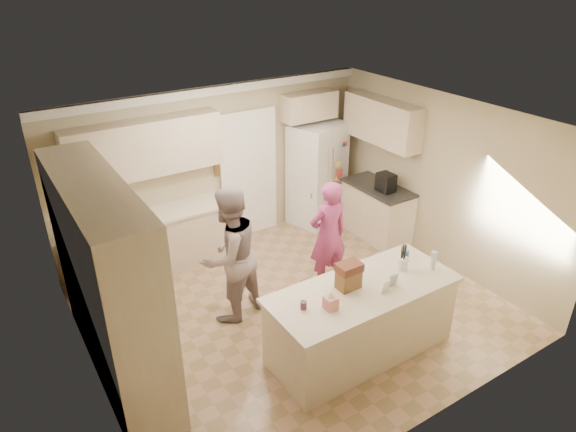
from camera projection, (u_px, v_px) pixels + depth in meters
floor at (296, 310)px, 7.01m from camera, size 5.20×4.60×0.02m
ceiling at (297, 123)px, 5.82m from camera, size 5.20×4.60×0.02m
wall_back at (216, 168)px, 8.15m from camera, size 5.20×0.02×2.60m
wall_front at (436, 325)px, 4.68m from camera, size 5.20×0.02×2.60m
wall_left at (80, 291)px, 5.16m from camera, size 0.02×4.60×2.60m
wall_right at (442, 181)px, 7.67m from camera, size 0.02×4.60×2.60m
crown_back at (212, 91)px, 7.56m from camera, size 5.20×0.08×0.12m
pantry_bank at (108, 282)px, 5.52m from camera, size 0.60×2.60×2.35m
back_base_cab at (160, 242)px, 7.76m from camera, size 2.20×0.60×0.88m
back_countertop at (156, 215)px, 7.54m from camera, size 2.24×0.63×0.04m
back_upper_cab at (145, 148)px, 7.19m from camera, size 2.20×0.35×0.80m
doorway_opening at (248, 176)px, 8.51m from camera, size 0.90×0.06×2.10m
doorway_casing at (249, 176)px, 8.48m from camera, size 1.02×0.03×2.22m
wall_frame_upper at (218, 153)px, 8.02m from camera, size 0.15×0.02×0.20m
wall_frame_lower at (219, 169)px, 8.14m from camera, size 0.15×0.02×0.20m
refrigerator at (317, 174)px, 8.99m from camera, size 1.07×0.93×1.80m
fridge_seam at (329, 180)px, 8.72m from camera, size 0.02×0.02×1.78m
fridge_dispenser at (319, 169)px, 8.49m from camera, size 0.22×0.03×0.35m
fridge_handle_l at (328, 173)px, 8.62m from camera, size 0.02×0.02×0.85m
fridge_handle_r at (332, 172)px, 8.67m from camera, size 0.02×0.02×0.85m
over_fridge_cab at (309, 106)px, 8.44m from camera, size 0.95×0.35×0.45m
right_base_cab at (377, 212)px, 8.66m from camera, size 0.60×1.20×0.88m
right_countertop at (378, 187)px, 8.45m from camera, size 0.63×1.24×0.04m
right_upper_cab at (382, 121)px, 8.19m from camera, size 0.35×1.50×0.70m
coffee_maker at (386, 182)px, 8.20m from camera, size 0.22×0.28×0.30m
island_base at (361, 321)px, 6.08m from camera, size 2.20×0.90×0.88m
island_top at (364, 289)px, 5.87m from camera, size 2.28×0.96×0.05m
utensil_crock at (403, 264)px, 6.18m from camera, size 0.13×0.13×0.15m
tissue_box at (331, 303)px, 5.49m from camera, size 0.13×0.13×0.14m
tissue_plume at (331, 294)px, 5.44m from camera, size 0.08×0.08×0.08m
dollhouse_body at (348, 279)px, 5.81m from camera, size 0.26×0.18×0.22m
dollhouse_roof at (349, 267)px, 5.74m from camera, size 0.28×0.20×0.10m
jam_jar at (303, 305)px, 5.49m from camera, size 0.07×0.07×0.09m
greeting_card_a at (386, 286)px, 5.74m from camera, size 0.12×0.06×0.16m
greeting_card_b at (393, 280)px, 5.85m from camera, size 0.12×0.05×0.16m
water_bottle at (433, 261)px, 6.15m from camera, size 0.07×0.07×0.24m
shaker_salt at (403, 256)px, 6.40m from camera, size 0.05×0.05×0.09m
shaker_pepper at (407, 254)px, 6.43m from camera, size 0.05×0.05×0.09m
teen_boy at (230, 255)px, 6.50m from camera, size 1.06×0.92×1.84m
teen_girl at (328, 236)px, 7.16m from camera, size 0.62×0.43×1.64m
fridge_magnets at (329, 180)px, 8.72m from camera, size 0.76×0.02×1.44m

